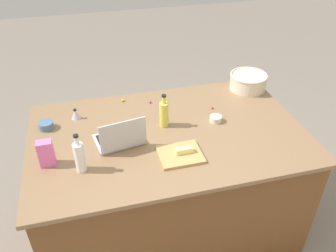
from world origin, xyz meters
name	(u,v)px	position (x,y,z in m)	size (l,w,h in m)	color
ground_plane	(168,219)	(0.00, 0.00, 0.00)	(12.00, 12.00, 0.00)	slate
island_counter	(168,180)	(0.00, 0.00, 0.45)	(1.87, 1.18, 0.90)	brown
laptop	(120,138)	(0.33, 0.05, 0.95)	(0.34, 0.28, 0.22)	#B7B7BC
mixing_bowl_large	(248,81)	(-0.80, -0.43, 0.97)	(0.30, 0.30, 0.13)	beige
bottle_vinegar	(80,157)	(0.59, 0.25, 1.00)	(0.06, 0.06, 0.26)	white
bottle_oil	(164,114)	(0.01, -0.08, 1.00)	(0.06, 0.06, 0.25)	#DBC64C
cutting_board	(180,154)	(-0.01, 0.26, 0.91)	(0.27, 0.23, 0.02)	tan
butter_stick_left	(184,150)	(-0.03, 0.26, 0.94)	(0.11, 0.04, 0.04)	#F4E58C
ramekin_small	(46,125)	(0.81, -0.26, 0.93)	(0.10, 0.10, 0.05)	slate
ramekin_medium	(216,119)	(-0.36, -0.04, 0.92)	(0.09, 0.09, 0.04)	beige
kitchen_timer	(76,114)	(0.60, -0.33, 0.94)	(0.07, 0.07, 0.08)	#B2B2B7
candy_bag	(46,153)	(0.79, 0.14, 0.99)	(0.09, 0.06, 0.17)	pink
candy_0	(212,108)	(-0.40, -0.21, 0.91)	(0.02, 0.02, 0.02)	red
candy_1	(132,144)	(0.26, 0.08, 0.91)	(0.02, 0.02, 0.02)	#CC3399
candy_2	(123,100)	(0.24, -0.49, 0.91)	(0.02, 0.02, 0.02)	yellow
candy_3	(150,102)	(0.04, -0.41, 0.91)	(0.02, 0.02, 0.02)	#CC3399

